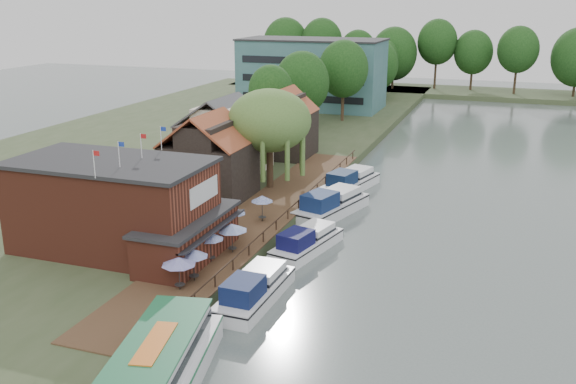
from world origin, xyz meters
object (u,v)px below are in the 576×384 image
(umbrella_3, at_px, (232,238))
(umbrella_5, at_px, (262,208))
(cottage_b, at_px, (224,134))
(swan, at_px, (183,343))
(hotel_block, at_px, (312,73))
(tour_boat, at_px, (152,377))
(umbrella_0, at_px, (179,273))
(cruiser_0, at_px, (255,286))
(cottage_a, at_px, (209,156))
(cruiser_2, at_px, (331,201))
(umbrella_1, at_px, (194,265))
(cruiser_1, at_px, (307,239))
(willow, at_px, (270,139))
(cottage_c, at_px, (284,123))
(cruiser_3, at_px, (350,179))
(umbrella_2, at_px, (211,247))
(umbrella_4, at_px, (234,221))
(pub, at_px, (135,208))

(umbrella_3, bearing_deg, umbrella_5, 93.96)
(cottage_b, height_order, swan, cottage_b)
(hotel_block, height_order, cottage_b, hotel_block)
(cottage_b, relative_size, umbrella_5, 4.04)
(tour_boat, bearing_deg, umbrella_0, 99.59)
(umbrella_5, bearing_deg, tour_boat, -80.89)
(cruiser_0, bearing_deg, cottage_a, 125.49)
(umbrella_5, relative_size, cruiser_0, 0.24)
(umbrella_5, height_order, cruiser_2, umbrella_5)
(umbrella_1, xyz_separation_m, umbrella_3, (0.38, 5.65, 0.00))
(umbrella_3, height_order, tour_boat, umbrella_3)
(cruiser_1, bearing_deg, tour_boat, -80.20)
(hotel_block, xyz_separation_m, cruiser_1, (19.85, -64.15, -6.02))
(cottage_b, bearing_deg, willow, -33.69)
(umbrella_0, bearing_deg, cottage_c, 99.58)
(cottage_c, xyz_separation_m, umbrella_5, (6.71, -24.25, -2.96))
(cottage_a, distance_m, cruiser_3, 16.24)
(umbrella_2, height_order, umbrella_5, same)
(willow, bearing_deg, cruiser_3, 35.97)
(cottage_a, relative_size, umbrella_2, 3.62)
(umbrella_0, height_order, swan, umbrella_0)
(umbrella_0, bearing_deg, willow, 97.05)
(cottage_a, relative_size, cruiser_0, 0.87)
(umbrella_4, bearing_deg, willow, 99.01)
(pub, xyz_separation_m, willow, (3.50, 20.00, 1.56))
(umbrella_1, bearing_deg, cruiser_2, 77.90)
(cottage_b, relative_size, cruiser_1, 1.02)
(umbrella_0, bearing_deg, cruiser_3, 82.09)
(pub, bearing_deg, umbrella_1, -27.41)
(umbrella_1, relative_size, cruiser_3, 0.23)
(willow, relative_size, umbrella_5, 4.39)
(hotel_block, height_order, cruiser_2, hotel_block)
(pub, relative_size, cruiser_0, 2.02)
(hotel_block, xyz_separation_m, umbrella_5, (14.71, -61.25, -4.86))
(hotel_block, height_order, swan, hotel_block)
(umbrella_3, bearing_deg, cottage_c, 102.79)
(cottage_c, height_order, cruiser_0, cottage_c)
(cottage_b, distance_m, willow, 9.07)
(hotel_block, relative_size, umbrella_0, 10.69)
(cottage_b, xyz_separation_m, swan, (13.50, -35.13, -5.03))
(umbrella_1, distance_m, tour_boat, 12.84)
(pub, distance_m, swan, 14.58)
(hotel_block, height_order, umbrella_4, hotel_block)
(cottage_a, relative_size, cottage_b, 0.90)
(umbrella_5, bearing_deg, swan, -82.02)
(swan, bearing_deg, umbrella_4, 103.23)
(cottage_a, distance_m, umbrella_5, 9.79)
(umbrella_3, relative_size, tour_boat, 0.17)
(willow, height_order, umbrella_1, willow)
(cottage_a, relative_size, umbrella_3, 3.51)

